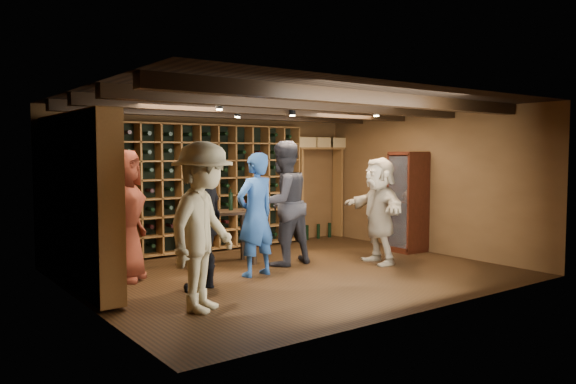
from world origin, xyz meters
TOP-DOWN VIEW (x-y plane):
  - ground at (0.00, 0.00)m, footprint 6.00×6.00m
  - room_shell at (0.00, 0.05)m, footprint 6.00×6.00m
  - wine_rack_back at (-0.52, 2.33)m, footprint 4.65×0.30m
  - wine_rack_left at (-2.83, 0.82)m, footprint 0.30×2.65m
  - crate_shelf at (2.41, 2.32)m, footprint 1.20×0.32m
  - display_cabinet at (2.71, 0.20)m, footprint 0.55×0.50m
  - man_blue_shirt at (-0.55, 0.13)m, footprint 0.70×0.51m
  - man_grey_suit at (0.23, 0.55)m, footprint 1.00×0.81m
  - guest_red_floral at (-2.18, 0.93)m, footprint 1.02×1.04m
  - guest_woman_black at (-1.54, -0.16)m, footprint 1.06×1.00m
  - guest_khaki at (-1.99, -1.03)m, footprint 1.40×1.28m
  - guest_beige at (1.54, -0.25)m, footprint 0.88×1.64m
  - tasting_table at (-0.61, 1.13)m, footprint 1.20×0.72m

SIDE VIEW (x-z plane):
  - ground at x=0.00m, z-range 0.00..0.00m
  - tasting_table at x=-0.61m, z-range 0.19..1.32m
  - guest_beige at x=1.54m, z-range 0.00..1.69m
  - display_cabinet at x=2.71m, z-range -0.02..1.73m
  - guest_woman_black at x=-1.54m, z-range 0.00..1.76m
  - man_blue_shirt at x=-0.55m, z-range 0.00..1.76m
  - guest_red_floral at x=-2.18m, z-range 0.00..1.81m
  - guest_khaki at x=-1.99m, z-range 0.00..1.89m
  - man_grey_suit at x=0.23m, z-range 0.00..1.95m
  - wine_rack_back at x=-0.52m, z-range 0.05..2.25m
  - wine_rack_left at x=-2.83m, z-range 0.05..2.25m
  - crate_shelf at x=2.41m, z-range 0.54..2.60m
  - room_shell at x=0.00m, z-range -0.58..5.42m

